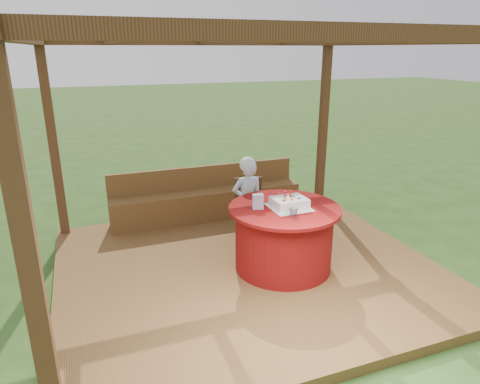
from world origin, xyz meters
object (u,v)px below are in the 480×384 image
bench (207,201)px  elderly_woman (247,199)px  table (284,237)px  birthday_cake (289,203)px  drinking_glass (293,212)px  chair (249,205)px  gift_bag (258,201)px

bench → elderly_woman: 1.15m
table → birthday_cake: (0.04, -0.04, 0.45)m
birthday_cake → drinking_glass: (-0.08, -0.26, -0.01)m
table → chair: (-0.03, 1.04, 0.05)m
birthday_cake → table: bearing=138.3°
bench → drinking_glass: drinking_glass is taller
table → birthday_cake: size_ratio=2.92×
birthday_cake → drinking_glass: 0.27m
chair → birthday_cake: birthday_cake is taller
birthday_cake → chair: bearing=93.6°
chair → elderly_woman: size_ratio=0.69×
chair → gift_bag: bearing=-106.3°
table → gift_bag: 0.58m
birthday_cake → bench: bearing=102.5°
elderly_woman → birthday_cake: size_ratio=2.67×
bench → gift_bag: gift_bag is taller
gift_bag → drinking_glass: 0.45m
elderly_woman → birthday_cake: (0.17, -0.89, 0.23)m
bench → table: size_ratio=2.27×
chair → elderly_woman: elderly_woman is taller
chair → drinking_glass: size_ratio=8.38×
elderly_woman → gift_bag: bearing=-103.1°
birthday_cake → elderly_woman: bearing=100.9°
gift_bag → elderly_woman: bearing=91.6°
elderly_woman → bench: bearing=103.8°
chair → drinking_glass: (-0.01, -1.34, 0.39)m
drinking_glass → table: bearing=82.6°
table → elderly_woman: 0.89m
table → elderly_woman: size_ratio=1.09×
gift_bag → chair: bearing=88.4°
table → bench: bearing=101.6°
bench → table: bearing=-78.4°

